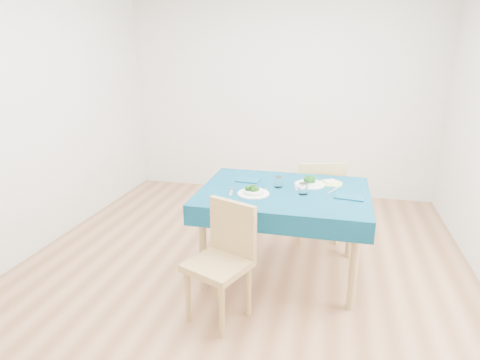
% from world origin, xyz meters
% --- Properties ---
extents(room_shell, '(4.02, 4.52, 2.73)m').
position_xyz_m(room_shell, '(0.00, 0.00, 1.35)').
color(room_shell, brown).
rests_on(room_shell, ground).
extents(table, '(1.37, 1.04, 0.76)m').
position_xyz_m(table, '(0.35, 0.09, 0.38)').
color(table, '#073A54').
rests_on(table, ground).
extents(chair_near, '(0.52, 0.54, 0.97)m').
position_xyz_m(chair_near, '(-0.00, -0.65, 0.48)').
color(chair_near, '#A3824C').
rests_on(chair_near, ground).
extents(chair_far, '(0.56, 0.59, 1.13)m').
position_xyz_m(chair_far, '(0.59, 0.88, 0.56)').
color(chair_far, '#A3824C').
rests_on(chair_far, ground).
extents(bowl_near, '(0.26, 0.26, 0.08)m').
position_xyz_m(bowl_near, '(0.12, -0.06, 0.80)').
color(bowl_near, white).
rests_on(bowl_near, table).
extents(bowl_far, '(0.25, 0.25, 0.08)m').
position_xyz_m(bowl_far, '(0.55, 0.28, 0.80)').
color(bowl_far, white).
rests_on(bowl_far, table).
extents(fork_near, '(0.06, 0.19, 0.00)m').
position_xyz_m(fork_near, '(-0.06, -0.06, 0.76)').
color(fork_near, silver).
rests_on(fork_near, table).
extents(knife_near, '(0.05, 0.21, 0.00)m').
position_xyz_m(knife_near, '(0.22, 0.00, 0.76)').
color(knife_near, silver).
rests_on(knife_near, table).
extents(fork_far, '(0.06, 0.17, 0.00)m').
position_xyz_m(fork_far, '(0.44, 0.19, 0.76)').
color(fork_far, silver).
rests_on(fork_far, table).
extents(knife_far, '(0.11, 0.21, 0.00)m').
position_xyz_m(knife_far, '(0.75, 0.19, 0.76)').
color(knife_far, silver).
rests_on(knife_far, table).
extents(napkin_near, '(0.21, 0.15, 0.01)m').
position_xyz_m(napkin_near, '(0.01, 0.27, 0.76)').
color(napkin_near, navy).
rests_on(napkin_near, table).
extents(napkin_far, '(0.24, 0.19, 0.01)m').
position_xyz_m(napkin_far, '(0.87, 0.04, 0.76)').
color(napkin_far, navy).
rests_on(napkin_far, table).
extents(tumbler_center, '(0.07, 0.07, 0.09)m').
position_xyz_m(tumbler_center, '(0.29, 0.17, 0.80)').
color(tumbler_center, white).
rests_on(tumbler_center, table).
extents(tumbler_side, '(0.07, 0.07, 0.09)m').
position_xyz_m(tumbler_side, '(0.51, 0.03, 0.80)').
color(tumbler_side, white).
rests_on(tumbler_side, table).
extents(side_plate, '(0.20, 0.20, 0.01)m').
position_xyz_m(side_plate, '(0.72, 0.36, 0.76)').
color(side_plate, '#B0DD6C').
rests_on(side_plate, table).
extents(bread_slice, '(0.14, 0.14, 0.02)m').
position_xyz_m(bread_slice, '(0.72, 0.36, 0.78)').
color(bread_slice, beige).
rests_on(bread_slice, side_plate).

